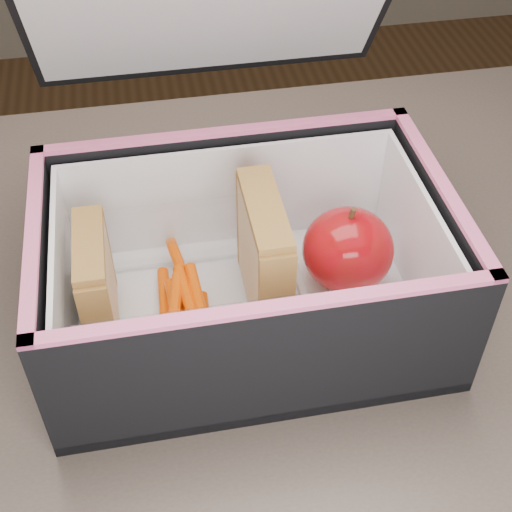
{
  "coord_description": "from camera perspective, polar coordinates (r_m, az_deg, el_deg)",
  "views": [
    {
      "loc": [
        -0.03,
        -0.38,
        1.22
      ],
      "look_at": [
        0.05,
        0.04,
        0.81
      ],
      "focal_mm": 50.0,
      "sensor_mm": 36.0,
      "label": 1
    }
  ],
  "objects": [
    {
      "name": "red_apple",
      "position": [
        0.61,
        7.36,
        0.5
      ],
      "size": [
        0.1,
        0.1,
        0.08
      ],
      "rotation": [
        0.0,
        0.0,
        0.41
      ],
      "color": "maroon",
      "rests_on": "paper_napkin"
    },
    {
      "name": "plastic_tub",
      "position": [
        0.59,
        -5.86,
        -2.31
      ],
      "size": [
        0.18,
        0.13,
        0.07
      ],
      "primitive_type": null,
      "color": "white",
      "rests_on": "lunch_bag"
    },
    {
      "name": "paper_napkin",
      "position": [
        0.64,
        6.88,
        -1.9
      ],
      "size": [
        0.08,
        0.09,
        0.01
      ],
      "primitive_type": "cube",
      "rotation": [
        0.0,
        0.0,
        0.01
      ],
      "color": "white",
      "rests_on": "lunch_bag"
    },
    {
      "name": "sandwich_left",
      "position": [
        0.58,
        -12.6,
        -2.24
      ],
      "size": [
        0.02,
        0.08,
        0.09
      ],
      "color": "#D5BA89",
      "rests_on": "plastic_tub"
    },
    {
      "name": "carrot_sticks",
      "position": [
        0.59,
        -5.68,
        -4.36
      ],
      "size": [
        0.05,
        0.14,
        0.03
      ],
      "color": "#DC3C00",
      "rests_on": "plastic_tub"
    },
    {
      "name": "sandwich_right",
      "position": [
        0.58,
        0.65,
        -0.01
      ],
      "size": [
        0.03,
        0.1,
        0.11
      ],
      "color": "#D5BA89",
      "rests_on": "plastic_tub"
    },
    {
      "name": "lunch_bag",
      "position": [
        0.58,
        -0.89,
        0.01
      ],
      "size": [
        0.33,
        0.33,
        0.3
      ],
      "color": "black",
      "rests_on": "kitchen_table"
    },
    {
      "name": "kitchen_table",
      "position": [
        0.68,
        -3.41,
        -12.15
      ],
      "size": [
        1.2,
        0.8,
        0.75
      ],
      "color": "brown",
      "rests_on": "ground"
    }
  ]
}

